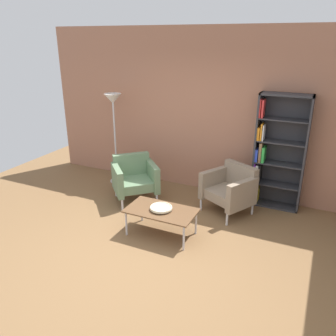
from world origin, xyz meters
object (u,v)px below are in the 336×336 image
at_px(bookshelf_tall, 276,154).
at_px(floor_lamp_torchiere, 113,109).
at_px(decorative_bowl, 161,208).
at_px(armchair_spare_guest, 134,177).
at_px(coffee_table_low, 161,212).
at_px(armchair_near_window, 230,188).

bearing_deg(bookshelf_tall, floor_lamp_torchiere, -174.69).
bearing_deg(floor_lamp_torchiere, decorative_bowl, -39.87).
bearing_deg(decorative_bowl, armchair_spare_guest, 137.86).
bearing_deg(coffee_table_low, armchair_near_window, 57.89).
height_order(bookshelf_tall, armchair_spare_guest, bookshelf_tall).
relative_size(coffee_table_low, armchair_near_window, 1.08).
bearing_deg(armchair_spare_guest, bookshelf_tall, -23.35).
relative_size(decorative_bowl, floor_lamp_torchiere, 0.18).
xyz_separation_m(bookshelf_tall, decorative_bowl, (-1.27, -1.67, -0.48)).
distance_m(bookshelf_tall, armchair_spare_guest, 2.41).
bearing_deg(armchair_near_window, floor_lamp_torchiere, -158.21).
bearing_deg(floor_lamp_torchiere, coffee_table_low, -39.87).
height_order(coffee_table_low, decorative_bowl, decorative_bowl).
height_order(coffee_table_low, armchair_near_window, armchair_near_window).
xyz_separation_m(bookshelf_tall, armchair_near_window, (-0.57, -0.55, -0.50)).
bearing_deg(decorative_bowl, armchair_near_window, 57.89).
distance_m(bookshelf_tall, decorative_bowl, 2.15).
xyz_separation_m(bookshelf_tall, coffee_table_low, (-1.27, -1.67, -0.55)).
bearing_deg(coffee_table_low, bookshelf_tall, 52.62).
distance_m(decorative_bowl, floor_lamp_torchiere, 2.40).
xyz_separation_m(armchair_near_window, floor_lamp_torchiere, (-2.37, 0.28, 1.03)).
height_order(coffee_table_low, floor_lamp_torchiere, floor_lamp_torchiere).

